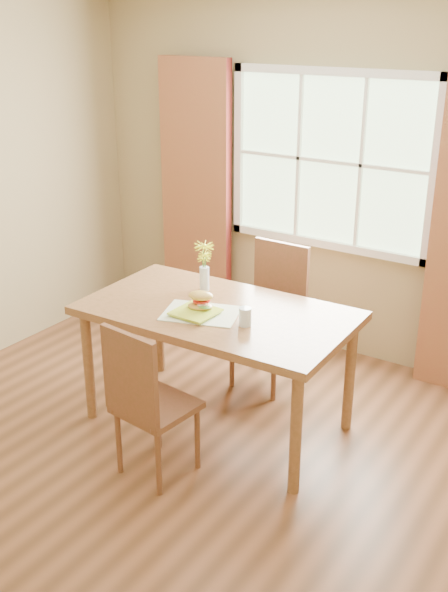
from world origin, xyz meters
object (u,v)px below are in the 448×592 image
flower_vase (204,262)px  chair_near (146,398)px  water_glass (245,317)px  dining_table (217,321)px  chair_far (273,308)px  croissant_sandwich (201,301)px

flower_vase → chair_near: bearing=-75.5°
water_glass → chair_near: bearing=-115.3°
dining_table → chair_far: bearing=88.3°
chair_far → flower_vase: size_ratio=3.14×
dining_table → croissant_sandwich: (-0.06, -0.10, 0.16)m
dining_table → flower_vase: (-0.25, 0.22, 0.28)m
croissant_sandwich → water_glass: size_ratio=1.67×
croissant_sandwich → flower_vase: flower_vase is taller
chair_near → flower_vase: bearing=110.9°
dining_table → water_glass: bearing=-23.6°
dining_table → croissant_sandwich: croissant_sandwich is taller
chair_near → dining_table: bearing=95.7°
flower_vase → croissant_sandwich: bearing=-58.8°
dining_table → chair_far: size_ratio=1.64×
chair_near → chair_far: 1.41m
croissant_sandwich → flower_vase: (-0.19, 0.32, 0.12)m
chair_far → croissant_sandwich: (-0.06, -0.81, 0.32)m
dining_table → chair_far: (0.00, 0.71, -0.16)m
chair_near → chair_far: size_ratio=0.93×
flower_vase → chair_far: bearing=62.8°
croissant_sandwich → water_glass: croissant_sandwich is taller
croissant_sandwich → flower_vase: bearing=104.2°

